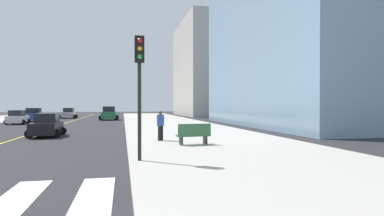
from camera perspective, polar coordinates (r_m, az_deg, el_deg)
sidewalk_kerb_east at (r=24.95m, az=0.05°, el=-4.50°), size 10.00×120.00×0.15m
lane_divider_paint at (r=44.90m, az=-21.01°, el=-2.40°), size 0.16×80.00×0.01m
parking_garage_concrete at (r=74.00m, az=5.07°, el=6.73°), size 18.00×24.00×20.58m
car_silver_nearest at (r=59.06m, az=-20.79°, el=-0.90°), size 2.52×4.03×1.80m
car_blue_second at (r=50.33m, az=-25.96°, el=-1.12°), size 2.67×4.22×1.86m
car_green_third at (r=51.00m, az=-14.36°, el=-0.96°), size 2.89×4.63×2.07m
car_black_fourth at (r=25.48m, az=-24.12°, el=-2.84°), size 2.37×3.77×1.67m
car_white_sixth at (r=43.59m, az=-28.31°, el=-1.50°), size 2.37×3.75×1.66m
traffic_light_near_corner at (r=12.49m, az=-9.21°, el=6.08°), size 0.36×0.41×4.71m
park_bench at (r=17.27m, az=0.30°, el=-4.68°), size 1.84×0.72×1.12m
pedestrian_waiting_east at (r=19.37m, az=-5.55°, el=-2.81°), size 0.44×0.44×1.78m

